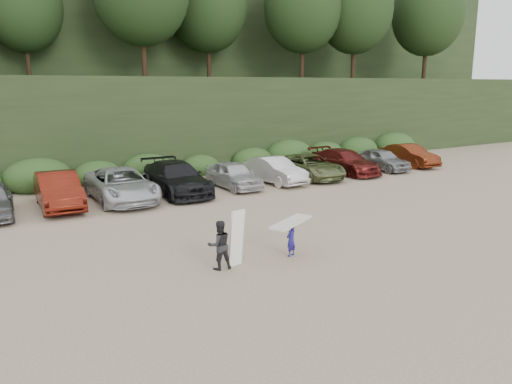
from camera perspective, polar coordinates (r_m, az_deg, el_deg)
ground at (r=17.31m, az=1.77°, el=-6.45°), size 120.00×120.00×0.00m
hillside_backdrop at (r=50.71m, az=-22.45°, el=17.76°), size 90.00×41.50×28.00m
parked_cars at (r=25.37m, az=-12.28°, el=1.06°), size 39.07×5.87×1.65m
child_surfer at (r=16.36m, az=4.03°, el=-4.60°), size 2.03×1.41×1.20m
adult_surfer at (r=15.26m, az=-4.03°, el=-5.99°), size 1.24×0.67×1.81m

